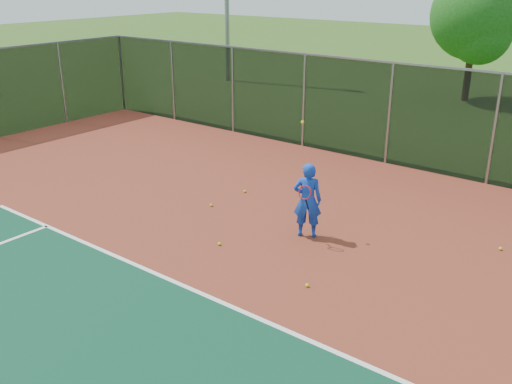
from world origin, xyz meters
TOP-DOWN VIEW (x-y plane):
  - court_apron at (0.00, 2.00)m, footprint 30.00×20.00m
  - fence_back at (0.00, 12.00)m, footprint 30.00×0.06m
  - tennis_player at (-2.08, 6.20)m, footprint 0.73×0.74m
  - practice_ball_0 at (-3.28, 4.68)m, footprint 0.07×0.07m
  - practice_ball_2 at (-4.85, 6.17)m, footprint 0.07×0.07m
  - practice_ball_4 at (-4.79, 7.42)m, footprint 0.07×0.07m
  - practice_ball_5 at (-0.87, 4.37)m, footprint 0.07×0.07m
  - practice_ball_6 at (1.49, 8.07)m, footprint 0.07×0.07m
  - tree_back_left at (-4.10, 22.52)m, footprint 3.83×3.83m

SIDE VIEW (x-z plane):
  - court_apron at x=0.00m, z-range 0.00..0.02m
  - practice_ball_0 at x=-3.28m, z-range 0.02..0.09m
  - practice_ball_2 at x=-4.85m, z-range 0.02..0.09m
  - practice_ball_4 at x=-4.79m, z-range 0.02..0.09m
  - practice_ball_5 at x=-0.87m, z-range 0.02..0.09m
  - practice_ball_6 at x=1.49m, z-range 0.02..0.09m
  - tennis_player at x=-2.08m, z-range -0.40..2.12m
  - fence_back at x=0.00m, z-range 0.05..3.08m
  - tree_back_left at x=-4.10m, z-range 0.71..6.34m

